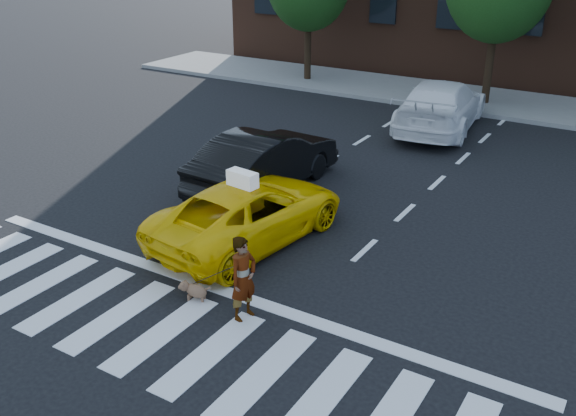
{
  "coord_description": "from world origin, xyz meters",
  "views": [
    {
      "loc": [
        6.36,
        -6.43,
        6.21
      ],
      "look_at": [
        0.41,
        3.31,
        1.1
      ],
      "focal_mm": 40.0,
      "sensor_mm": 36.0,
      "label": 1
    }
  ],
  "objects": [
    {
      "name": "ground",
      "position": [
        0.0,
        0.0,
        0.0
      ],
      "size": [
        120.0,
        120.0,
        0.0
      ],
      "primitive_type": "plane",
      "color": "black",
      "rests_on": "ground"
    },
    {
      "name": "crosswalk",
      "position": [
        0.0,
        0.0,
        0.01
      ],
      "size": [
        13.0,
        2.4,
        0.01
      ],
      "primitive_type": "cube",
      "color": "silver",
      "rests_on": "ground"
    },
    {
      "name": "stop_line",
      "position": [
        0.0,
        1.6,
        0.01
      ],
      "size": [
        12.0,
        0.3,
        0.01
      ],
      "primitive_type": "cube",
      "color": "silver",
      "rests_on": "ground"
    },
    {
      "name": "sidewalk_far",
      "position": [
        0.0,
        17.5,
        0.07
      ],
      "size": [
        30.0,
        4.0,
        0.15
      ],
      "primitive_type": "cube",
      "color": "slate",
      "rests_on": "ground"
    },
    {
      "name": "taxi",
      "position": [
        -0.72,
        3.59,
        0.65
      ],
      "size": [
        2.73,
        4.89,
        1.29
      ],
      "primitive_type": "imported",
      "rotation": [
        0.0,
        0.0,
        3.01
      ],
      "color": "yellow",
      "rests_on": "ground"
    },
    {
      "name": "black_sedan",
      "position": [
        -2.0,
        6.13,
        0.76
      ],
      "size": [
        1.82,
        4.68,
        1.52
      ],
      "primitive_type": "imported",
      "rotation": [
        0.0,
        0.0,
        3.1
      ],
      "color": "black",
      "rests_on": "ground"
    },
    {
      "name": "white_suv",
      "position": [
        0.02,
        13.44,
        0.8
      ],
      "size": [
        2.86,
        5.71,
        1.59
      ],
      "primitive_type": "imported",
      "rotation": [
        0.0,
        0.0,
        3.26
      ],
      "color": "white",
      "rests_on": "ground"
    },
    {
      "name": "woman",
      "position": [
        0.89,
        1.1,
        0.76
      ],
      "size": [
        0.45,
        0.61,
        1.52
      ],
      "primitive_type": "imported",
      "rotation": [
        0.0,
        0.0,
        1.41
      ],
      "color": "#999999",
      "rests_on": "ground"
    },
    {
      "name": "dog",
      "position": [
        -0.21,
        1.08,
        0.21
      ],
      "size": [
        0.6,
        0.37,
        0.35
      ],
      "rotation": [
        0.0,
        0.0,
        0.33
      ],
      "color": "#855F44",
      "rests_on": "ground"
    },
    {
      "name": "taxi_sign",
      "position": [
        -0.72,
        3.39,
        1.45
      ],
      "size": [
        0.68,
        0.36,
        0.32
      ],
      "primitive_type": "cube",
      "rotation": [
        0.0,
        0.0,
        3.01
      ],
      "color": "white",
      "rests_on": "taxi"
    }
  ]
}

